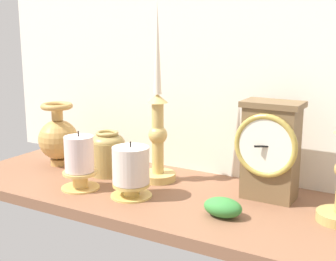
{
  "coord_description": "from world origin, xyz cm",
  "views": [
    {
      "loc": [
        50.8,
        -83.96,
        35.54
      ],
      "look_at": [
        1.95,
        0.0,
        14.0
      ],
      "focal_mm": 49.71,
      "sensor_mm": 36.0,
      "label": 1
    }
  ],
  "objects_px": {
    "candlestick_tall_left": "(158,131)",
    "brass_vase_bulbous": "(58,137)",
    "mantel_clock": "(270,149)",
    "pillar_candle_near_clock": "(80,162)",
    "brass_vase_jar": "(108,152)",
    "pillar_candle_front": "(131,171)"
  },
  "relations": [
    {
      "from": "candlestick_tall_left",
      "to": "brass_vase_bulbous",
      "type": "bearing_deg",
      "value": -175.81
    },
    {
      "from": "mantel_clock",
      "to": "pillar_candle_near_clock",
      "type": "relative_size",
      "value": 1.57
    },
    {
      "from": "candlestick_tall_left",
      "to": "pillar_candle_near_clock",
      "type": "xyz_separation_m",
      "value": [
        -0.12,
        -0.14,
        -0.06
      ]
    },
    {
      "from": "mantel_clock",
      "to": "candlestick_tall_left",
      "type": "distance_m",
      "value": 0.27
    },
    {
      "from": "mantel_clock",
      "to": "brass_vase_bulbous",
      "type": "height_order",
      "value": "mantel_clock"
    },
    {
      "from": "brass_vase_jar",
      "to": "pillar_candle_near_clock",
      "type": "height_order",
      "value": "pillar_candle_near_clock"
    },
    {
      "from": "candlestick_tall_left",
      "to": "pillar_candle_front",
      "type": "height_order",
      "value": "candlestick_tall_left"
    },
    {
      "from": "pillar_candle_near_clock",
      "to": "brass_vase_bulbous",
      "type": "bearing_deg",
      "value": 145.81
    },
    {
      "from": "mantel_clock",
      "to": "pillar_candle_front",
      "type": "height_order",
      "value": "mantel_clock"
    },
    {
      "from": "brass_vase_jar",
      "to": "pillar_candle_near_clock",
      "type": "bearing_deg",
      "value": -85.52
    },
    {
      "from": "brass_vase_bulbous",
      "to": "pillar_candle_front",
      "type": "bearing_deg",
      "value": -18.61
    },
    {
      "from": "mantel_clock",
      "to": "brass_vase_jar",
      "type": "bearing_deg",
      "value": -174.7
    },
    {
      "from": "candlestick_tall_left",
      "to": "mantel_clock",
      "type": "bearing_deg",
      "value": 2.71
    },
    {
      "from": "brass_vase_jar",
      "to": "candlestick_tall_left",
      "type": "bearing_deg",
      "value": 10.51
    },
    {
      "from": "pillar_candle_front",
      "to": "brass_vase_bulbous",
      "type": "bearing_deg",
      "value": 161.39
    },
    {
      "from": "mantel_clock",
      "to": "brass_vase_bulbous",
      "type": "xyz_separation_m",
      "value": [
        -0.56,
        -0.03,
        -0.03
      ]
    },
    {
      "from": "brass_vase_bulbous",
      "to": "brass_vase_jar",
      "type": "xyz_separation_m",
      "value": [
        0.16,
        -0.0,
        -0.02
      ]
    },
    {
      "from": "mantel_clock",
      "to": "candlestick_tall_left",
      "type": "bearing_deg",
      "value": -177.29
    },
    {
      "from": "brass_vase_jar",
      "to": "pillar_candle_front",
      "type": "relative_size",
      "value": 0.9
    },
    {
      "from": "brass_vase_jar",
      "to": "pillar_candle_front",
      "type": "height_order",
      "value": "pillar_candle_front"
    },
    {
      "from": "brass_vase_bulbous",
      "to": "pillar_candle_near_clock",
      "type": "distance_m",
      "value": 0.21
    },
    {
      "from": "mantel_clock",
      "to": "brass_vase_jar",
      "type": "height_order",
      "value": "mantel_clock"
    }
  ]
}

